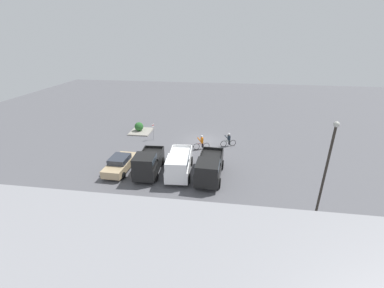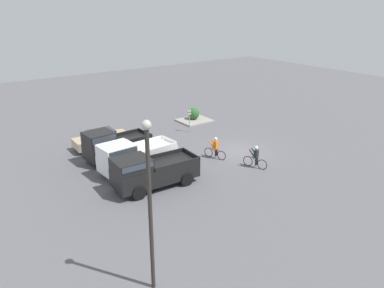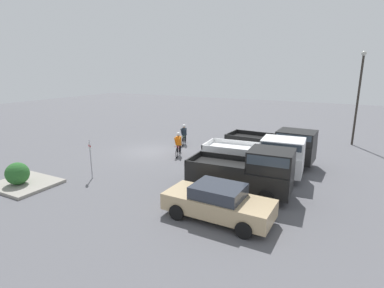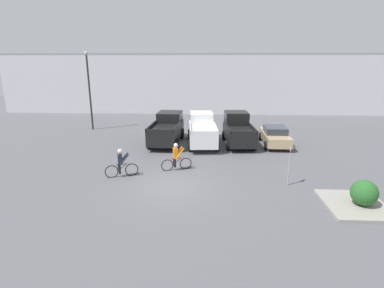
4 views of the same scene
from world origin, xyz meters
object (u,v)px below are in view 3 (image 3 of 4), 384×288
(pickup_truck_0, at_px, (276,146))
(pickup_truck_1, at_px, (260,156))
(sedan_0, at_px, (218,202))
(cyclist_1, at_px, (184,134))
(cyclist_0, at_px, (178,144))
(lamppost, at_px, (359,92))
(pickup_truck_2, at_px, (248,171))
(fire_lane_sign, at_px, (90,155))
(shrub, at_px, (17,174))

(pickup_truck_0, distance_m, pickup_truck_1, 2.76)
(sedan_0, xyz_separation_m, cyclist_1, (-10.00, -7.19, 0.10))
(cyclist_0, bearing_deg, cyclist_1, -157.51)
(lamppost, bearing_deg, pickup_truck_0, -29.09)
(pickup_truck_2, distance_m, lamppost, 14.31)
(cyclist_0, bearing_deg, pickup_truck_1, 76.92)
(pickup_truck_1, distance_m, lamppost, 11.83)
(fire_lane_sign, relative_size, lamppost, 0.30)
(pickup_truck_1, relative_size, lamppost, 0.77)
(pickup_truck_2, relative_size, lamppost, 0.70)
(pickup_truck_0, xyz_separation_m, lamppost, (-7.75, 4.31, 2.99))
(pickup_truck_2, bearing_deg, fire_lane_sign, -77.32)
(cyclist_1, relative_size, shrub, 1.54)
(sedan_0, distance_m, cyclist_1, 12.32)
(pickup_truck_1, xyz_separation_m, cyclist_1, (-4.37, -7.29, -0.35))
(pickup_truck_1, distance_m, pickup_truck_2, 2.81)
(sedan_0, bearing_deg, pickup_truck_2, 173.31)
(pickup_truck_2, relative_size, shrub, 4.37)
(cyclist_0, distance_m, lamppost, 14.38)
(pickup_truck_2, relative_size, sedan_0, 1.13)
(cyclist_1, distance_m, lamppost, 13.76)
(pickup_truck_2, bearing_deg, sedan_0, -6.69)
(cyclist_1, height_order, lamppost, lamppost)
(pickup_truck_2, relative_size, cyclist_1, 2.83)
(pickup_truck_2, xyz_separation_m, fire_lane_sign, (1.86, -8.25, 0.13))
(sedan_0, height_order, cyclist_0, cyclist_0)
(pickup_truck_2, height_order, cyclist_1, pickup_truck_2)
(lamppost, bearing_deg, cyclist_0, -49.44)
(pickup_truck_1, relative_size, pickup_truck_2, 1.11)
(cyclist_0, xyz_separation_m, lamppost, (-9.09, 10.63, 3.32))
(sedan_0, distance_m, shrub, 10.44)
(sedan_0, bearing_deg, pickup_truck_0, 177.60)
(cyclist_0, distance_m, fire_lane_sign, 6.39)
(pickup_truck_1, bearing_deg, fire_lane_sign, -59.83)
(fire_lane_sign, bearing_deg, sedan_0, 83.01)
(pickup_truck_0, xyz_separation_m, cyclist_0, (1.34, -6.31, -0.33))
(sedan_0, relative_size, lamppost, 0.62)
(pickup_truck_0, bearing_deg, cyclist_1, -102.11)
(pickup_truck_2, bearing_deg, lamppost, 161.97)
(pickup_truck_0, height_order, lamppost, lamppost)
(lamppost, bearing_deg, pickup_truck_2, -18.03)
(cyclist_0, relative_size, cyclist_1, 1.01)
(pickup_truck_0, distance_m, fire_lane_sign, 11.10)
(cyclist_0, bearing_deg, sedan_0, 40.27)
(shrub, bearing_deg, pickup_truck_2, 112.95)
(sedan_0, distance_m, fire_lane_sign, 8.00)
(cyclist_0, bearing_deg, pickup_truck_0, 102.01)
(pickup_truck_0, height_order, pickup_truck_1, pickup_truck_1)
(pickup_truck_1, xyz_separation_m, cyclist_0, (-1.41, -6.06, -0.34))
(cyclist_1, bearing_deg, pickup_truck_1, 59.05)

